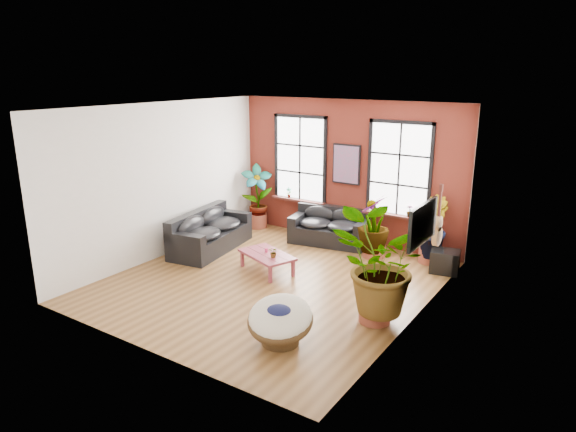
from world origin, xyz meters
name	(u,v)px	position (x,y,z in m)	size (l,w,h in m)	color
room	(275,197)	(0.00, 0.15, 1.75)	(6.04, 6.54, 3.54)	brown
sofa_back	(330,227)	(-0.21, 2.83, 0.40)	(2.04, 1.24, 0.88)	black
sofa_left	(209,232)	(-2.41, 0.79, 0.42)	(1.34, 2.46, 0.92)	black
coffee_table	(267,256)	(-0.40, 0.40, 0.36)	(1.43, 1.12, 0.48)	maroon
papasan_chair	(280,320)	(1.53, -1.93, 0.40)	(1.34, 1.34, 0.78)	#473119
poster	(346,164)	(0.00, 3.18, 1.95)	(0.74, 0.06, 0.98)	black
tv_wall_unit	(427,225)	(2.93, 0.60, 1.54)	(0.13, 1.86, 1.20)	black
media_box	(445,261)	(2.79, 2.44, 0.24)	(0.66, 0.59, 0.49)	black
pot_back_left	(257,220)	(-2.51, 2.87, 0.19)	(0.61, 0.61, 0.38)	brown
pot_back_right	(429,255)	(2.32, 2.83, 0.17)	(0.58, 0.58, 0.33)	brown
pot_right_wall	(375,310)	(2.47, -0.44, 0.20)	(0.69, 0.69, 0.40)	brown
pot_mid	(374,249)	(1.13, 2.50, 0.19)	(0.68, 0.68, 0.38)	brown
floor_plant_back_left	(257,194)	(-2.48, 2.83, 0.95)	(0.84, 0.57, 1.59)	#164A13
floor_plant_back_right	(431,227)	(2.31, 2.85, 0.83)	(0.75, 0.60, 1.36)	#164A13
floor_plant_right_wall	(377,266)	(2.48, -0.47, 1.03)	(1.56, 1.36, 1.74)	#164A13
floor_plant_mid	(373,224)	(1.10, 2.46, 0.80)	(0.74, 0.74, 1.32)	#164A13
table_plant	(274,252)	(-0.14, 0.28, 0.52)	(0.21, 0.18, 0.23)	#164A13
sill_plant_left	(289,193)	(-1.65, 3.13, 1.04)	(0.14, 0.10, 0.27)	#164A13
sill_plant_right	(410,211)	(1.70, 3.13, 1.04)	(0.15, 0.15, 0.27)	#164A13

